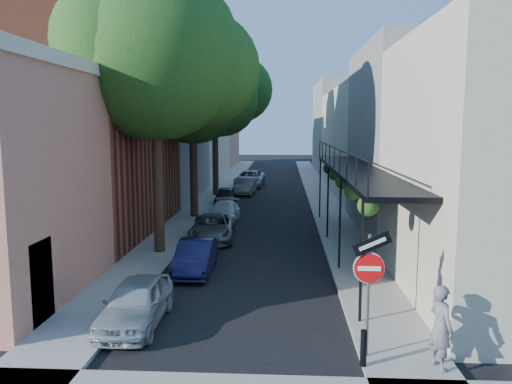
# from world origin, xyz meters

# --- Properties ---
(ground) EXTENTS (160.00, 160.00, 0.00)m
(ground) POSITION_xyz_m (0.00, 0.00, 0.00)
(ground) COLOR black
(ground) RESTS_ON ground
(road_surface) EXTENTS (6.00, 64.00, 0.01)m
(road_surface) POSITION_xyz_m (0.00, 30.00, 0.01)
(road_surface) COLOR black
(road_surface) RESTS_ON ground
(sidewalk_left) EXTENTS (2.00, 64.00, 0.12)m
(sidewalk_left) POSITION_xyz_m (-4.00, 30.00, 0.06)
(sidewalk_left) COLOR gray
(sidewalk_left) RESTS_ON ground
(sidewalk_right) EXTENTS (2.00, 64.00, 0.12)m
(sidewalk_right) POSITION_xyz_m (4.00, 30.00, 0.06)
(sidewalk_right) COLOR gray
(sidewalk_right) RESTS_ON ground
(buildings_left) EXTENTS (10.10, 59.10, 12.00)m
(buildings_left) POSITION_xyz_m (-9.30, 28.76, 4.94)
(buildings_left) COLOR tan
(buildings_left) RESTS_ON ground
(buildings_right) EXTENTS (9.80, 55.00, 10.00)m
(buildings_right) POSITION_xyz_m (8.99, 29.49, 4.42)
(buildings_right) COLOR #BEB89D
(buildings_right) RESTS_ON ground
(sign_post) EXTENTS (0.89, 0.17, 2.99)m
(sign_post) POSITION_xyz_m (3.16, 0.97, 2.04)
(sign_post) COLOR #595B60
(sign_post) RESTS_ON ground
(bollard) EXTENTS (0.14, 0.14, 0.80)m
(bollard) POSITION_xyz_m (3.00, 0.50, 0.52)
(bollard) COLOR black
(bollard) RESTS_ON sidewalk_right
(oak_near) EXTENTS (7.48, 6.80, 11.42)m
(oak_near) POSITION_xyz_m (-3.37, 10.26, 7.88)
(oak_near) COLOR black
(oak_near) RESTS_ON ground
(oak_mid) EXTENTS (6.60, 6.00, 10.20)m
(oak_mid) POSITION_xyz_m (-3.42, 18.23, 7.06)
(oak_mid) COLOR black
(oak_mid) RESTS_ON ground
(oak_far) EXTENTS (7.70, 7.00, 11.90)m
(oak_far) POSITION_xyz_m (-3.35, 27.27, 8.26)
(oak_far) COLOR black
(oak_far) RESTS_ON ground
(parked_car_a) EXTENTS (1.46, 3.60, 1.22)m
(parked_car_a) POSITION_xyz_m (-2.60, 2.69, 0.61)
(parked_car_a) COLOR #9BA4AB
(parked_car_a) RESTS_ON ground
(parked_car_b) EXTENTS (1.28, 3.54, 1.16)m
(parked_car_b) POSITION_xyz_m (-1.87, 7.51, 0.58)
(parked_car_b) COLOR #111338
(parked_car_b) RESTS_ON ground
(parked_car_c) EXTENTS (2.19, 4.32, 1.17)m
(parked_car_c) POSITION_xyz_m (-1.97, 12.58, 0.58)
(parked_car_c) COLOR #5A5B61
(parked_car_c) RESTS_ON ground
(parked_car_d) EXTENTS (1.61, 3.85, 1.11)m
(parked_car_d) POSITION_xyz_m (-1.98, 16.89, 0.56)
(parked_car_d) COLOR white
(parked_car_d) RESTS_ON ground
(parked_car_e) EXTENTS (1.55, 3.47, 1.16)m
(parked_car_e) POSITION_xyz_m (-2.60, 22.94, 0.58)
(parked_car_e) COLOR black
(parked_car_e) RESTS_ON ground
(parked_car_f) EXTENTS (1.58, 3.92, 1.27)m
(parked_car_f) POSITION_xyz_m (-1.66, 28.04, 0.63)
(parked_car_f) COLOR slate
(parked_car_f) RESTS_ON ground
(parked_car_g) EXTENTS (2.59, 5.15, 1.40)m
(parked_car_g) POSITION_xyz_m (-1.63, 32.78, 0.70)
(parked_car_g) COLOR #9BA3AF
(parked_car_g) RESTS_ON ground
(pedestrian) EXTENTS (0.63, 0.77, 1.82)m
(pedestrian) POSITION_xyz_m (4.60, 0.50, 1.03)
(pedestrian) COLOR slate
(pedestrian) RESTS_ON sidewalk_right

